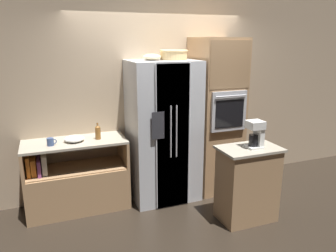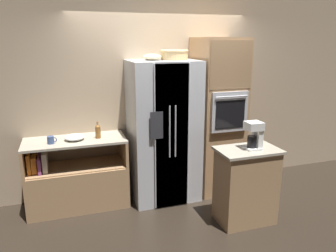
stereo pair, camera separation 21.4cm
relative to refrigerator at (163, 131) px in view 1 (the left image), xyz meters
name	(u,v)px [view 1 (the left image)]	position (x,y,z in m)	size (l,w,h in m)	color
ground_plane	(170,196)	(0.07, -0.06, -0.95)	(20.00, 20.00, 0.00)	black
wall_back	(158,94)	(0.07, 0.39, 0.45)	(12.00, 0.06, 2.80)	tan
counter_left	(77,184)	(-1.18, 0.07, -0.61)	(1.27, 0.57, 0.92)	#A87F56
refrigerator	(163,131)	(0.00, 0.00, 0.00)	(0.90, 0.74, 1.90)	silver
wall_oven	(216,116)	(0.81, 0.02, 0.15)	(0.63, 0.74, 2.19)	#A87F56
island_counter	(247,184)	(0.74, -0.94, -0.48)	(0.73, 0.46, 0.93)	#A87F56
wicker_basket	(174,54)	(0.16, 0.04, 1.02)	(0.37, 0.37, 0.13)	tan
fruit_bowl	(152,57)	(-0.14, 0.04, 0.99)	(0.24, 0.24, 0.08)	beige
bottle_tall	(98,132)	(-0.87, 0.05, 0.07)	(0.07, 0.07, 0.21)	brown
mug	(51,142)	(-1.45, -0.01, 0.02)	(0.12, 0.08, 0.09)	#384C7A
mixing_bowl	(74,139)	(-1.17, 0.06, 0.01)	(0.25, 0.25, 0.07)	white
coffee_maker	(256,133)	(0.80, -0.96, 0.15)	(0.18, 0.17, 0.32)	white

